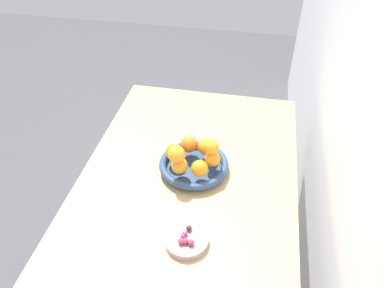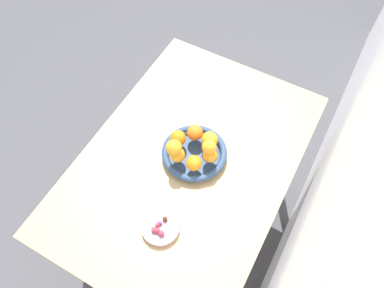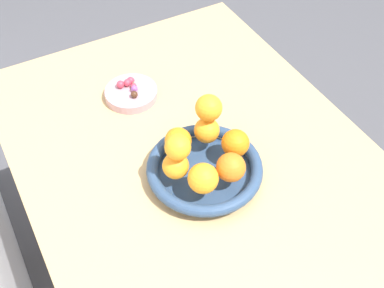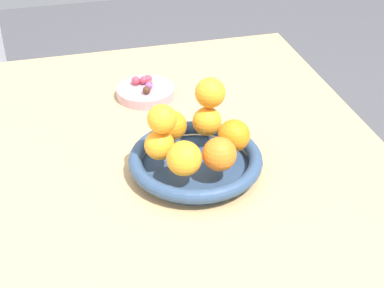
{
  "view_description": "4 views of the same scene",
  "coord_description": "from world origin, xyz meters",
  "px_view_note": "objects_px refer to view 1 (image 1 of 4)",
  "views": [
    {
      "loc": [
        0.93,
        0.19,
        1.68
      ],
      "look_at": [
        -0.02,
        0.01,
        0.87
      ],
      "focal_mm": 35.0,
      "sensor_mm": 36.0,
      "label": 1
    },
    {
      "loc": [
        0.6,
        0.35,
        1.99
      ],
      "look_at": [
        -0.0,
        0.02,
        0.87
      ],
      "focal_mm": 35.0,
      "sensor_mm": 36.0,
      "label": 2
    },
    {
      "loc": [
        -0.59,
        0.35,
        1.56
      ],
      "look_at": [
        -0.03,
        0.05,
        0.86
      ],
      "focal_mm": 45.0,
      "sensor_mm": 36.0,
      "label": 3
    },
    {
      "loc": [
        -0.89,
        0.24,
        1.39
      ],
      "look_at": [
        -0.07,
        0.03,
        0.83
      ],
      "focal_mm": 55.0,
      "sensor_mm": 36.0,
      "label": 4
    }
  ],
  "objects_px": {
    "orange_4": "(200,168)",
    "candy_ball_2": "(185,233)",
    "candy_dish": "(186,240)",
    "orange_6": "(211,147)",
    "candy_ball_5": "(185,241)",
    "orange_7": "(176,154)",
    "candy_ball_4": "(181,241)",
    "fruit_bowl": "(194,165)",
    "orange_0": "(206,146)",
    "orange_5": "(212,159)",
    "orange_1": "(189,144)",
    "candy_ball_3": "(189,228)",
    "candy_ball_6": "(191,242)",
    "candy_ball_1": "(183,236)",
    "orange_3": "(180,166)",
    "dining_table": "(189,191)",
    "orange_2": "(174,152)",
    "candy_ball_0": "(181,241)"
  },
  "relations": [
    {
      "from": "fruit_bowl",
      "to": "orange_1",
      "type": "relative_size",
      "value": 4.09
    },
    {
      "from": "orange_0",
      "to": "candy_ball_2",
      "type": "relative_size",
      "value": 3.78
    },
    {
      "from": "dining_table",
      "to": "orange_4",
      "type": "height_order",
      "value": "orange_4"
    },
    {
      "from": "fruit_bowl",
      "to": "candy_ball_2",
      "type": "relative_size",
      "value": 15.06
    },
    {
      "from": "orange_0",
      "to": "candy_ball_3",
      "type": "relative_size",
      "value": 3.57
    },
    {
      "from": "orange_0",
      "to": "orange_2",
      "type": "bearing_deg",
      "value": -64.78
    },
    {
      "from": "dining_table",
      "to": "candy_ball_0",
      "type": "relative_size",
      "value": 57.33
    },
    {
      "from": "orange_1",
      "to": "orange_5",
      "type": "bearing_deg",
      "value": 58.12
    },
    {
      "from": "orange_7",
      "to": "candy_ball_1",
      "type": "height_order",
      "value": "orange_7"
    },
    {
      "from": "candy_dish",
      "to": "orange_0",
      "type": "bearing_deg",
      "value": -179.82
    },
    {
      "from": "orange_1",
      "to": "candy_dish",
      "type": "bearing_deg",
      "value": 10.05
    },
    {
      "from": "candy_ball_1",
      "to": "orange_3",
      "type": "bearing_deg",
      "value": -165.69
    },
    {
      "from": "candy_ball_3",
      "to": "fruit_bowl",
      "type": "bearing_deg",
      "value": -172.21
    },
    {
      "from": "fruit_bowl",
      "to": "orange_6",
      "type": "relative_size",
      "value": 4.72
    },
    {
      "from": "fruit_bowl",
      "to": "orange_3",
      "type": "relative_size",
      "value": 4.42
    },
    {
      "from": "candy_ball_3",
      "to": "candy_ball_6",
      "type": "relative_size",
      "value": 0.89
    },
    {
      "from": "orange_3",
      "to": "orange_7",
      "type": "height_order",
      "value": "orange_7"
    },
    {
      "from": "dining_table",
      "to": "candy_ball_6",
      "type": "xyz_separation_m",
      "value": [
        0.3,
        0.07,
        0.12
      ]
    },
    {
      "from": "candy_ball_2",
      "to": "candy_ball_5",
      "type": "relative_size",
      "value": 0.88
    },
    {
      "from": "candy_ball_1",
      "to": "candy_ball_4",
      "type": "distance_m",
      "value": 0.02
    },
    {
      "from": "candy_ball_2",
      "to": "candy_ball_3",
      "type": "height_order",
      "value": "same"
    },
    {
      "from": "orange_4",
      "to": "candy_ball_0",
      "type": "relative_size",
      "value": 3.02
    },
    {
      "from": "candy_ball_1",
      "to": "candy_ball_4",
      "type": "height_order",
      "value": "same"
    },
    {
      "from": "candy_dish",
      "to": "orange_6",
      "type": "xyz_separation_m",
      "value": [
        -0.31,
        0.02,
        0.11
      ]
    },
    {
      "from": "dining_table",
      "to": "candy_ball_0",
      "type": "xyz_separation_m",
      "value": [
        0.3,
        0.04,
        0.12
      ]
    },
    {
      "from": "fruit_bowl",
      "to": "candy_ball_4",
      "type": "relative_size",
      "value": 17.11
    },
    {
      "from": "orange_4",
      "to": "candy_ball_6",
      "type": "relative_size",
      "value": 2.96
    },
    {
      "from": "orange_2",
      "to": "candy_ball_0",
      "type": "xyz_separation_m",
      "value": [
        0.34,
        0.1,
        -0.04
      ]
    },
    {
      "from": "orange_6",
      "to": "candy_ball_6",
      "type": "xyz_separation_m",
      "value": [
        0.33,
        -0.01,
        -0.09
      ]
    },
    {
      "from": "candy_ball_1",
      "to": "candy_ball_6",
      "type": "xyz_separation_m",
      "value": [
        0.02,
        0.03,
        0.0
      ]
    },
    {
      "from": "candy_ball_2",
      "to": "candy_ball_3",
      "type": "xyz_separation_m",
      "value": [
        -0.02,
        0.01,
        0.0
      ]
    },
    {
      "from": "orange_7",
      "to": "orange_2",
      "type": "bearing_deg",
      "value": -159.83
    },
    {
      "from": "orange_5",
      "to": "candy_ball_2",
      "type": "distance_m",
      "value": 0.3
    },
    {
      "from": "candy_ball_5",
      "to": "orange_5",
      "type": "bearing_deg",
      "value": 174.64
    },
    {
      "from": "orange_4",
      "to": "orange_7",
      "type": "height_order",
      "value": "orange_7"
    },
    {
      "from": "orange_1",
      "to": "orange_6",
      "type": "xyz_separation_m",
      "value": [
        0.06,
        0.09,
        0.05
      ]
    },
    {
      "from": "orange_7",
      "to": "candy_ball_4",
      "type": "xyz_separation_m",
      "value": [
        0.26,
        0.07,
        -0.1
      ]
    },
    {
      "from": "dining_table",
      "to": "orange_7",
      "type": "relative_size",
      "value": 18.95
    },
    {
      "from": "orange_5",
      "to": "candy_ball_1",
      "type": "xyz_separation_m",
      "value": [
        0.31,
        -0.04,
        -0.04
      ]
    },
    {
      "from": "candy_ball_3",
      "to": "candy_ball_4",
      "type": "relative_size",
      "value": 1.2
    },
    {
      "from": "fruit_bowl",
      "to": "candy_ball_1",
      "type": "bearing_deg",
      "value": 4.79
    },
    {
      "from": "candy_ball_2",
      "to": "orange_1",
      "type": "bearing_deg",
      "value": -170.75
    },
    {
      "from": "orange_0",
      "to": "candy_ball_0",
      "type": "height_order",
      "value": "orange_0"
    },
    {
      "from": "orange_4",
      "to": "candy_ball_2",
      "type": "xyz_separation_m",
      "value": [
        0.24,
        -0.0,
        -0.04
      ]
    },
    {
      "from": "candy_ball_3",
      "to": "orange_6",
      "type": "bearing_deg",
      "value": 175.46
    },
    {
      "from": "dining_table",
      "to": "candy_ball_4",
      "type": "relative_size",
      "value": 75.38
    },
    {
      "from": "orange_3",
      "to": "orange_6",
      "type": "height_order",
      "value": "orange_6"
    },
    {
      "from": "orange_0",
      "to": "orange_4",
      "type": "xyz_separation_m",
      "value": [
        0.11,
        -0.0,
        -0.0
      ]
    },
    {
      "from": "candy_dish",
      "to": "orange_5",
      "type": "distance_m",
      "value": 0.31
    },
    {
      "from": "fruit_bowl",
      "to": "candy_ball_3",
      "type": "relative_size",
      "value": 14.24
    }
  ]
}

